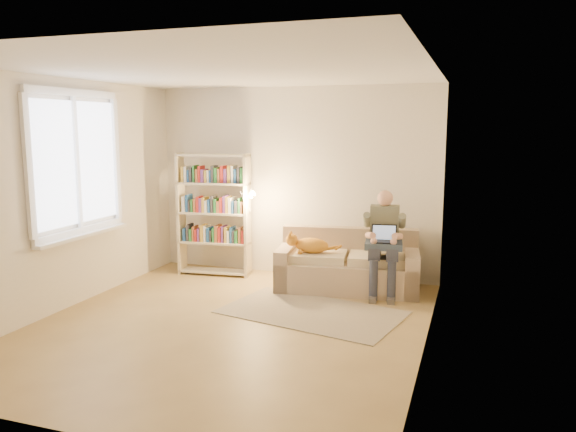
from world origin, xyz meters
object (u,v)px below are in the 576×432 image
(person, at_px, (384,237))
(laptop, at_px, (380,237))
(sofa, at_px, (348,268))
(bookshelf, at_px, (214,208))
(cat, at_px, (313,245))

(person, distance_m, laptop, 0.12)
(laptop, bearing_deg, sofa, 147.97)
(sofa, distance_m, person, 0.65)
(person, height_order, bookshelf, bookshelf)
(cat, xyz_separation_m, bookshelf, (-1.51, 0.27, 0.36))
(person, xyz_separation_m, bookshelf, (-2.39, 0.17, 0.22))
(sofa, relative_size, cat, 2.88)
(cat, height_order, laptop, laptop)
(cat, bearing_deg, person, -1.77)
(person, xyz_separation_m, laptop, (-0.04, -0.11, 0.01))
(sofa, height_order, person, person)
(person, bearing_deg, cat, 178.23)
(sofa, height_order, bookshelf, bookshelf)
(sofa, bearing_deg, laptop, -32.03)
(person, bearing_deg, laptop, -114.88)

